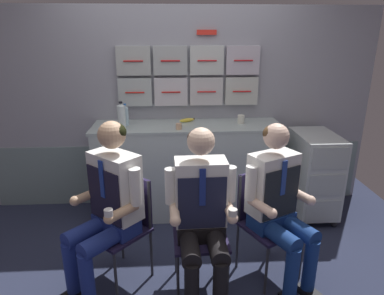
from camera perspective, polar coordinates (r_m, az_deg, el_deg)
The scene contains 15 objects.
ground at distance 2.99m, azimuth -1.08°, elevation -21.03°, with size 4.80×4.80×0.04m, color #252B42.
galley_bulkhead at distance 3.76m, azimuth -1.97°, elevation 6.02°, with size 4.20×0.14×2.15m.
galley_counter at distance 3.67m, azimuth -0.72°, elevation -3.67°, with size 1.93×0.53×0.99m.
service_trolley at distance 3.83m, azimuth 19.53°, elevation -3.98°, with size 0.40×0.65×0.90m.
folding_chair_left at distance 2.79m, azimuth -10.90°, elevation -11.21°, with size 0.57×0.57×0.84m.
crew_member_left at distance 2.61m, azimuth -13.81°, elevation -8.52°, with size 0.67×0.69×1.30m.
folding_chair_right at distance 2.68m, azimuth 1.20°, elevation -12.15°, with size 0.41×0.41×0.84m.
crew_member_right at distance 2.45m, azimuth 1.64°, elevation -10.24°, with size 0.51×0.63×1.28m.
folding_chair_by_counter at distance 2.86m, azimuth 11.75°, elevation -10.45°, with size 0.53×0.53×0.84m.
crew_member_by_counter at distance 2.68m, azimuth 14.25°, elevation -8.40°, with size 0.58×0.69×1.27m.
water_bottle_clear at distance 3.53m, azimuth -11.01°, elevation 5.29°, with size 0.06×0.06×0.22m.
water_bottle_tall at distance 3.38m, azimuth -11.63°, elevation 5.08°, with size 0.08×0.08×0.28m.
espresso_cup_small at distance 3.60m, azimuth 8.15°, elevation 4.71°, with size 0.07×0.07×0.09m.
paper_cup_blue at distance 3.34m, azimuth -2.21°, elevation 3.56°, with size 0.06×0.06×0.06m.
snack_banana at distance 3.62m, azimuth -0.86°, elevation 4.57°, with size 0.17×0.10×0.04m.
Camera 1 is at (-0.09, -2.30, 1.90)m, focal length 32.08 mm.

